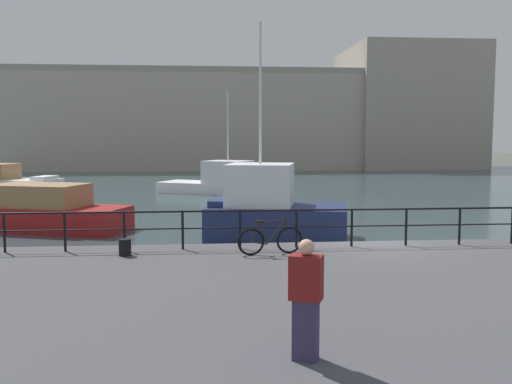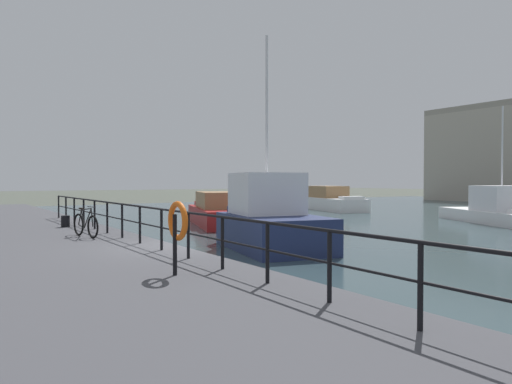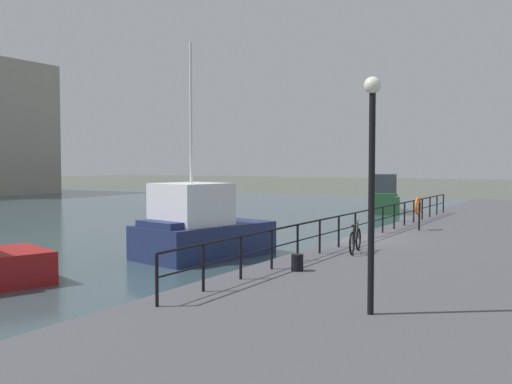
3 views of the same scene
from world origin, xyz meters
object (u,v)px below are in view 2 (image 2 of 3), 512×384
(moored_cabin_cruiser, at_px, (271,219))
(parked_bicycle, at_px, (85,225))
(moored_blue_motorboat, at_px, (331,200))
(mooring_bollard, at_px, (65,221))
(moored_small_launch, at_px, (497,209))
(moored_white_yacht, at_px, (218,212))
(life_ring_stand, at_px, (177,223))

(moored_cabin_cruiser, xyz_separation_m, parked_bicycle, (-0.79, -6.61, 0.07))
(moored_blue_motorboat, height_order, mooring_bollard, moored_blue_motorboat)
(moored_blue_motorboat, bearing_deg, moored_small_launch, 13.95)
(moored_small_launch, relative_size, moored_white_yacht, 1.01)
(moored_blue_motorboat, height_order, parked_bicycle, moored_blue_motorboat)
(moored_white_yacht, distance_m, parked_bicycle, 13.20)
(moored_white_yacht, bearing_deg, moored_cabin_cruiser, -178.89)
(moored_cabin_cruiser, xyz_separation_m, moored_white_yacht, (-9.70, 3.13, -0.34))
(parked_bicycle, relative_size, mooring_bollard, 3.99)
(moored_blue_motorboat, bearing_deg, mooring_bollard, -47.84)
(parked_bicycle, relative_size, life_ring_stand, 1.26)
(moored_white_yacht, xyz_separation_m, parked_bicycle, (8.91, -9.73, 0.41))
(moored_blue_motorboat, bearing_deg, moored_cabin_cruiser, -31.67)
(moored_small_launch, relative_size, mooring_bollard, 19.32)
(moored_blue_motorboat, relative_size, parked_bicycle, 5.05)
(moored_white_yacht, height_order, mooring_bollard, moored_white_yacht)
(moored_blue_motorboat, height_order, moored_cabin_cruiser, moored_cabin_cruiser)
(moored_blue_motorboat, xyz_separation_m, parked_bicycle, (15.99, -25.03, 0.35))
(life_ring_stand, bearing_deg, moored_blue_motorboat, 132.71)
(moored_cabin_cruiser, relative_size, mooring_bollard, 18.50)
(moored_small_launch, bearing_deg, moored_cabin_cruiser, -58.06)
(moored_white_yacht, bearing_deg, life_ring_stand, 167.58)
(moored_cabin_cruiser, bearing_deg, life_ring_stand, 146.54)
(moored_small_launch, distance_m, life_ring_stand, 25.81)
(mooring_bollard, xyz_separation_m, life_ring_stand, (11.00, -0.30, 0.75))
(moored_blue_motorboat, relative_size, mooring_bollard, 20.13)
(moored_small_launch, height_order, mooring_bollard, moored_small_launch)
(life_ring_stand, bearing_deg, moored_white_yacht, 148.60)
(moored_white_yacht, bearing_deg, mooring_bollard, 137.19)
(moored_small_launch, distance_m, moored_white_yacht, 16.92)
(moored_white_yacht, xyz_separation_m, life_ring_stand, (16.12, -9.84, 1.00))
(moored_blue_motorboat, xyz_separation_m, mooring_bollard, (12.20, -24.84, 0.18))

